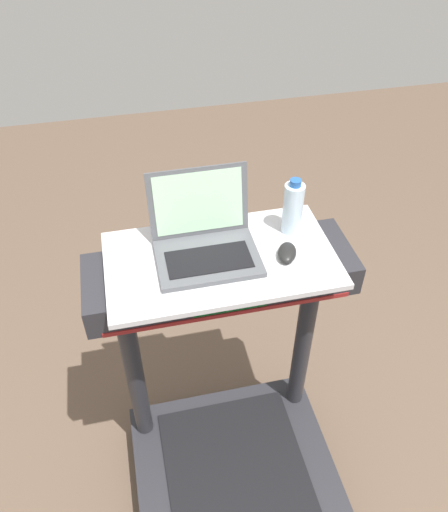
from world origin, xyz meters
TOP-DOWN VIEW (x-y plane):
  - desk_board at (0.00, 0.70)m, footprint 0.75×0.43m
  - laptop at (-0.04, 0.74)m, footprint 0.33×0.29m
  - computer_mouse at (0.21, 0.66)m, footprint 0.09×0.12m
  - water_bottle at (0.27, 0.79)m, footprint 0.07×0.07m

SIDE VIEW (x-z plane):
  - desk_board at x=0.00m, z-range 1.05..1.07m
  - computer_mouse at x=0.21m, z-range 1.07..1.11m
  - laptop at x=-0.04m, z-range 1.00..1.25m
  - water_bottle at x=0.27m, z-range 1.06..1.27m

